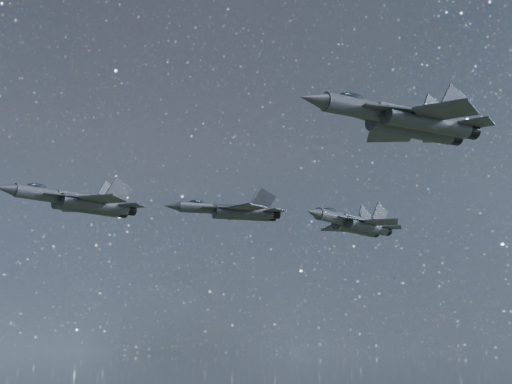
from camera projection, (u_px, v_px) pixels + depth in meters
jet_lead at (80, 202)px, 71.89m from camera, size 15.34×10.61×3.85m
jet_left at (233, 211)px, 89.54m from camera, size 15.34×10.39×3.86m
jet_right at (406, 120)px, 55.50m from camera, size 16.74×11.85×4.25m
jet_slot at (355, 224)px, 85.54m from camera, size 15.95×10.78×4.02m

